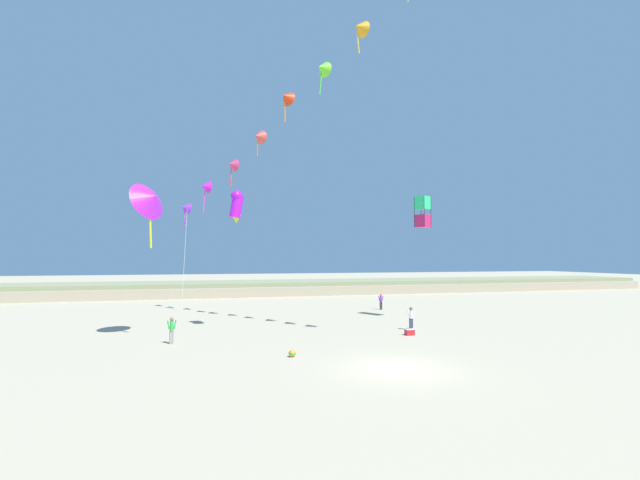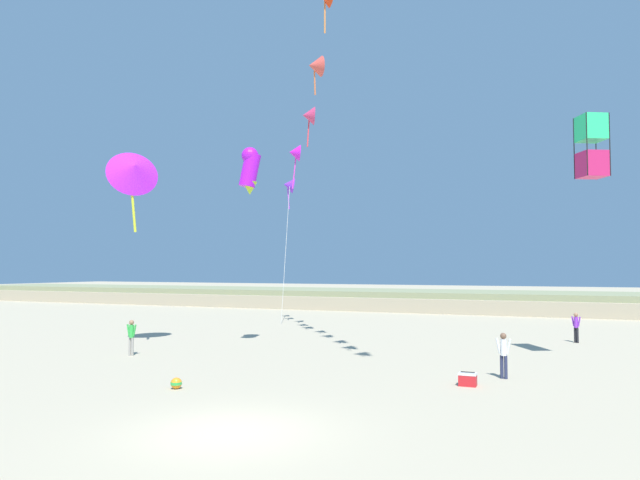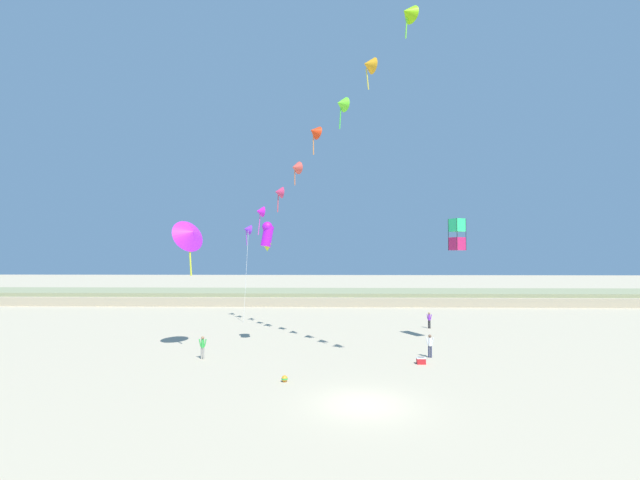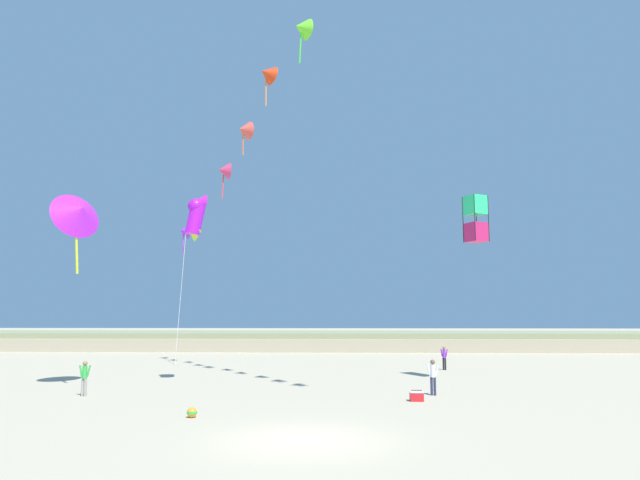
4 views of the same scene
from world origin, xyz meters
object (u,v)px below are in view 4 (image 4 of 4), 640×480
large_kite_low_lead (195,218)px  large_kite_mid_trail (476,219)px  person_mid_center (433,375)px  beach_cooler (417,396)px  beach_ball (192,412)px  person_near_left (444,356)px  person_near_right (85,376)px  large_kite_high_solo (78,212)px

large_kite_low_lead → large_kite_mid_trail: large_kite_mid_trail is taller
person_mid_center → large_kite_low_lead: 14.40m
beach_cooler → beach_ball: (-8.55, -4.09, -0.03)m
beach_cooler → person_near_left: bearing=74.8°
large_kite_mid_trail → large_kite_low_lead: bearing=-175.1°
person_near_left → person_near_right: bearing=-145.9°
person_near_right → large_kite_mid_trail: size_ratio=0.62×
large_kite_low_lead → beach_ball: size_ratio=6.41×
person_mid_center → large_kite_low_lead: size_ratio=0.69×
large_kite_high_solo → beach_ball: 13.21m
person_mid_center → beach_ball: person_mid_center is taller
person_near_left → person_near_right: size_ratio=0.99×
person_mid_center → beach_cooler: (-0.99, -1.74, -0.71)m
large_kite_low_lead → person_near_right: bearing=-137.1°
person_near_right → large_kite_low_lead: bearing=42.9°
large_kite_low_lead → beach_cooler: bearing=-22.7°
large_kite_low_lead → person_mid_center: bearing=-13.3°
beach_cooler → beach_ball: beach_cooler is taller
large_kite_mid_trail → beach_ball: 18.23m
large_kite_low_lead → large_kite_mid_trail: bearing=4.9°
beach_cooler → large_kite_low_lead: bearing=157.3°
person_mid_center → large_kite_mid_trail: bearing=52.2°
person_near_left → large_kite_low_lead: (-14.44, -8.78, 7.76)m
person_near_right → person_mid_center: (15.72, 0.83, 0.02)m
beach_cooler → beach_ball: 9.48m
beach_ball → large_kite_high_solo: bearing=139.0°
person_mid_center → large_kite_high_solo: (-17.18, 0.81, 7.75)m
large_kite_low_lead → person_near_left: bearing=31.3°
person_near_left → person_mid_center: bearing=-102.7°
person_mid_center → large_kite_mid_trail: large_kite_mid_trail is taller
large_kite_low_lead → beach_ball: (2.29, -8.62, -8.48)m
large_kite_low_lead → large_kite_high_solo: (-5.35, -1.98, 0.01)m
person_near_right → beach_cooler: (14.73, -0.91, -0.69)m
large_kite_low_lead → large_kite_high_solo: large_kite_high_solo is taller
person_mid_center → beach_ball: 11.20m
person_mid_center → beach_cooler: size_ratio=2.77×
large_kite_low_lead → large_kite_high_solo: size_ratio=0.53×
beach_ball → large_kite_low_lead: bearing=104.9°
person_near_left → beach_ball: person_near_left is taller
large_kite_low_lead → large_kite_mid_trail: size_ratio=0.92×
large_kite_high_solo → beach_cooler: 18.44m
person_near_left → large_kite_low_lead: large_kite_low_lead is taller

